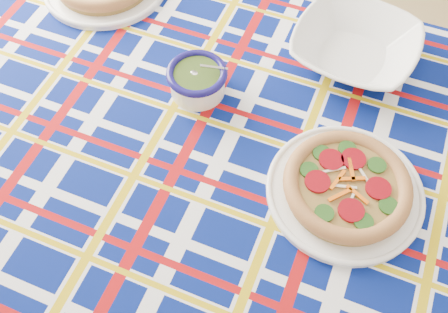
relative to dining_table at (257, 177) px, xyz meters
The scene contains 6 objects.
floor 0.86m from the dining_table, 61.12° to the left, with size 4.00×4.00×0.00m, color olive.
dining_table is the anchor object (origin of this frame).
tablecloth 0.03m from the dining_table, behind, with size 1.73×1.09×0.11m, color #05135F, non-canonical shape.
main_focaccia_plate 0.22m from the dining_table, ahead, with size 0.32×0.32×0.06m, color olive, non-canonical shape.
pesto_bowl 0.26m from the dining_table, 158.19° to the left, with size 0.14×0.14×0.08m, color #21360E, non-canonical shape.
serving_bowl 0.38m from the dining_table, 82.13° to the left, with size 0.29×0.29×0.07m, color white.
Camera 1 is at (-0.00, -0.94, 1.69)m, focal length 40.00 mm.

